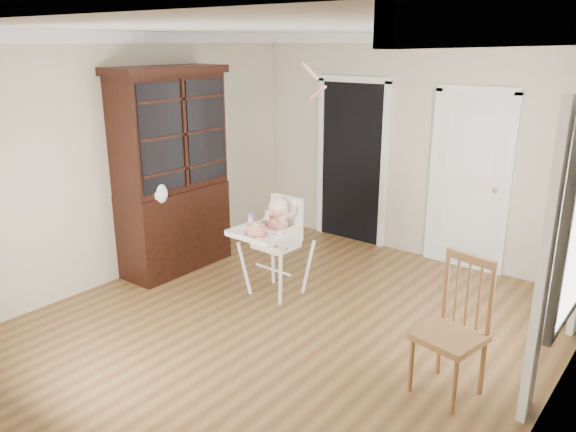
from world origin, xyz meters
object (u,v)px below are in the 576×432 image
Objects in this scene: china_cabinet at (172,171)px; dining_chair at (452,332)px; cake at (256,230)px; high_chair at (276,235)px; sippy_cup at (251,219)px.

dining_chair is at bearing -6.41° from china_cabinet.
high_chair is at bearing 86.99° from cake.
high_chair is 1.51m from china_cabinet.
cake is 0.21× the size of dining_chair.
high_chair is at bearing 5.83° from china_cabinet.
sippy_cup is at bearing 141.43° from cake.
cake is 0.10× the size of china_cabinet.
dining_chair reaches higher than cake.
high_chair reaches higher than cake.
high_chair is 0.32m from cake.
china_cabinet is at bearing -172.61° from high_chair.
high_chair is 6.33× the size of sippy_cup.
china_cabinet is at bearing -176.04° from dining_chair.
china_cabinet reaches higher than cake.
sippy_cup is at bearing -154.10° from high_chair.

